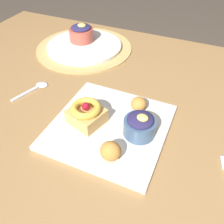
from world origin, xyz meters
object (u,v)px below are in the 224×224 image
at_px(berry_ramekin, 140,125).
at_px(back_plate, 84,46).
at_px(back_ramekin, 81,33).
at_px(front_plate, 109,126).
at_px(spoon, 35,88).
at_px(fritter_middle, 111,151).
at_px(cake_slice, 86,114).
at_px(fritter_front, 139,104).

xyz_separation_m(berry_ramekin, back_plate, (-0.36, 0.36, -0.03)).
height_order(berry_ramekin, back_ramekin, back_ramekin).
distance_m(front_plate, spoon, 0.29).
bearing_deg(fritter_middle, back_ramekin, 125.31).
relative_size(fritter_middle, back_ramekin, 0.51).
bearing_deg(cake_slice, fritter_front, 43.40).
relative_size(back_plate, back_ramekin, 3.07).
height_order(front_plate, back_plate, back_plate).
relative_size(berry_ramekin, spoon, 0.65).
bearing_deg(cake_slice, fritter_middle, -38.16).
distance_m(fritter_middle, back_ramekin, 0.60).
height_order(berry_ramekin, spoon, berry_ramekin).
bearing_deg(spoon, front_plate, -84.04).
xyz_separation_m(back_plate, spoon, (-0.01, -0.30, -0.01)).
distance_m(cake_slice, fritter_front, 0.15).
bearing_deg(back_plate, spoon, -92.53).
distance_m(cake_slice, fritter_middle, 0.13).
bearing_deg(berry_ramekin, front_plate, -178.60).
distance_m(cake_slice, back_plate, 0.43).
xyz_separation_m(back_plate, back_ramekin, (-0.02, 0.03, 0.04)).
bearing_deg(front_plate, fritter_front, 60.96).
height_order(front_plate, back_ramekin, back_ramekin).
xyz_separation_m(front_plate, cake_slice, (-0.06, -0.01, 0.03)).
xyz_separation_m(cake_slice, back_ramekin, (-0.24, 0.40, 0.01)).
xyz_separation_m(fritter_front, spoon, (-0.34, -0.03, -0.03)).
height_order(cake_slice, berry_ramekin, berry_ramekin).
relative_size(fritter_front, back_plate, 0.15).
bearing_deg(back_plate, berry_ramekin, -45.50).
bearing_deg(fritter_middle, back_plate, 124.92).
bearing_deg(fritter_front, back_ramekin, 139.04).
bearing_deg(fritter_front, fritter_middle, -90.82).
xyz_separation_m(back_ramekin, spoon, (0.01, -0.33, -0.05)).
height_order(fritter_front, spoon, fritter_front).
distance_m(berry_ramekin, back_ramekin, 0.55).
distance_m(cake_slice, spoon, 0.24).
relative_size(berry_ramekin, fritter_middle, 1.64).
bearing_deg(cake_slice, front_plate, 11.85).
relative_size(front_plate, berry_ramekin, 3.64).
bearing_deg(berry_ramekin, fritter_front, 110.18).
distance_m(back_plate, spoon, 0.30).
height_order(fritter_middle, back_ramekin, back_ramekin).
distance_m(berry_ramekin, spoon, 0.38).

